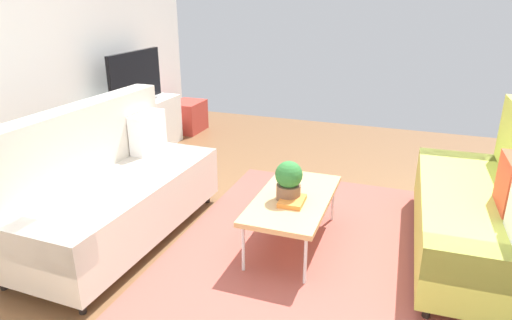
# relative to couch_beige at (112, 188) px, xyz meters

# --- Properties ---
(ground_plane) EXTENTS (7.68, 7.68, 0.00)m
(ground_plane) POSITION_rel_couch_beige_xyz_m (0.28, -1.47, -0.44)
(ground_plane) COLOR brown
(area_rug) EXTENTS (2.90, 2.20, 0.01)m
(area_rug) POSITION_rel_couch_beige_xyz_m (0.33, -1.62, -0.44)
(area_rug) COLOR #9E4C42
(area_rug) RESTS_ON ground_plane
(couch_beige) EXTENTS (1.92, 0.88, 1.10)m
(couch_beige) POSITION_rel_couch_beige_xyz_m (0.00, 0.00, 0.00)
(couch_beige) COLOR beige
(couch_beige) RESTS_ON ground_plane
(couch_green) EXTENTS (1.92, 0.89, 1.10)m
(couch_green) POSITION_rel_couch_beige_xyz_m (0.67, -2.84, 0.01)
(couch_green) COLOR #C1CC51
(couch_green) RESTS_ON ground_plane
(coffee_table) EXTENTS (1.10, 0.56, 0.42)m
(coffee_table) POSITION_rel_couch_beige_xyz_m (0.38, -1.42, -0.05)
(coffee_table) COLOR tan
(coffee_table) RESTS_ON ground_plane
(tv_console) EXTENTS (1.40, 0.44, 0.64)m
(tv_console) POSITION_rel_couch_beige_xyz_m (1.86, 0.99, -0.12)
(tv_console) COLOR silver
(tv_console) RESTS_ON ground_plane
(tv) EXTENTS (1.00, 0.20, 0.64)m
(tv) POSITION_rel_couch_beige_xyz_m (1.86, 0.97, 0.51)
(tv) COLOR black
(tv) RESTS_ON tv_console
(storage_trunk) EXTENTS (0.52, 0.40, 0.44)m
(storage_trunk) POSITION_rel_couch_beige_xyz_m (2.96, 0.89, -0.22)
(storage_trunk) COLOR #B2382D
(storage_trunk) RESTS_ON ground_plane
(potted_plant) EXTENTS (0.21, 0.21, 0.31)m
(potted_plant) POSITION_rel_couch_beige_xyz_m (0.34, -1.39, 0.14)
(potted_plant) COLOR brown
(potted_plant) RESTS_ON coffee_table
(table_book_0) EXTENTS (0.25, 0.19, 0.03)m
(table_book_0) POSITION_rel_couch_beige_xyz_m (0.28, -1.44, -0.00)
(table_book_0) COLOR orange
(table_book_0) RESTS_ON coffee_table
(vase_0) EXTENTS (0.08, 0.08, 0.20)m
(vase_0) POSITION_rel_couch_beige_xyz_m (1.28, 1.04, 0.30)
(vase_0) COLOR silver
(vase_0) RESTS_ON tv_console
(vase_1) EXTENTS (0.09, 0.09, 0.15)m
(vase_1) POSITION_rel_couch_beige_xyz_m (1.42, 1.04, 0.27)
(vase_1) COLOR #33B29E
(vase_1) RESTS_ON tv_console
(bottle_0) EXTENTS (0.04, 0.04, 0.21)m
(bottle_0) POSITION_rel_couch_beige_xyz_m (1.57, 0.95, 0.31)
(bottle_0) COLOR #3F8C4C
(bottle_0) RESTS_ON tv_console
(bottle_1) EXTENTS (0.06, 0.06, 0.16)m
(bottle_1) POSITION_rel_couch_beige_xyz_m (1.66, 0.95, 0.28)
(bottle_1) COLOR red
(bottle_1) RESTS_ON tv_console
(bottle_2) EXTENTS (0.04, 0.04, 0.17)m
(bottle_2) POSITION_rel_couch_beige_xyz_m (1.77, 0.95, 0.28)
(bottle_2) COLOR gold
(bottle_2) RESTS_ON tv_console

